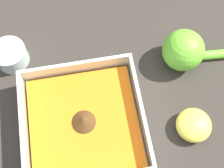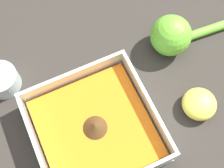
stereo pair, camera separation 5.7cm
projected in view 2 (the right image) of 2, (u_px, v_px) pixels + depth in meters
ground_plane at (101, 130)px, 0.56m from camera, size 4.00×4.00×0.00m
square_dish at (95, 129)px, 0.55m from camera, size 0.21×0.21×0.06m
spice_bowl at (2, 80)px, 0.58m from camera, size 0.06×0.06×0.04m
lemon_squeezer at (174, 35)px, 0.60m from camera, size 0.19×0.08×0.08m
lemon_half at (199, 104)px, 0.57m from camera, size 0.06×0.06×0.03m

